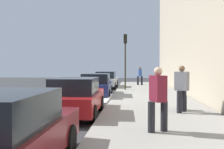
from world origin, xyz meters
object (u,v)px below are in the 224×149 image
object	(u,v)px
traffic_light_pole	(125,52)
pedestrian_burgundy_coat	(158,97)
parked_car_red	(76,97)
pedestrian_blue_coat	(140,75)
parked_car_white	(106,80)
pedestrian_grey_coat	(182,87)
parked_car_navy	(97,85)
rolling_suitcase	(183,103)
parked_car_maroon	(2,135)

from	to	relation	value
traffic_light_pole	pedestrian_burgundy_coat	bearing A→B (deg)	-174.41
parked_car_red	pedestrian_blue_coat	xyz separation A→B (m)	(15.05, -2.98, 0.35)
parked_car_white	pedestrian_grey_coat	xyz separation A→B (m)	(-12.48, -4.28, 0.37)
parked_car_white	pedestrian_burgundy_coat	size ratio (longest dim) A/B	2.31
pedestrian_grey_coat	pedestrian_burgundy_coat	bearing A→B (deg)	157.79
traffic_light_pole	parked_car_red	bearing A→B (deg)	170.34
parked_car_white	pedestrian_blue_coat	world-z (taller)	pedestrian_blue_coat
pedestrian_burgundy_coat	parked_car_navy	bearing A→B (deg)	18.54
traffic_light_pole	rolling_suitcase	distance (m)	9.77
pedestrian_burgundy_coat	traffic_light_pole	distance (m)	12.79
parked_car_maroon	parked_car_navy	bearing A→B (deg)	0.04
rolling_suitcase	pedestrian_grey_coat	bearing A→B (deg)	161.95
traffic_light_pole	rolling_suitcase	xyz separation A→B (m)	(-9.04, -2.63, -2.61)
parked_car_maroon	traffic_light_pole	world-z (taller)	traffic_light_pole
pedestrian_burgundy_coat	traffic_light_pole	size ratio (longest dim) A/B	0.41
parked_car_red	parked_car_navy	bearing A→B (deg)	0.58
parked_car_white	pedestrian_grey_coat	distance (m)	13.20
pedestrian_grey_coat	parked_car_maroon	bearing A→B (deg)	144.12
parked_car_red	pedestrian_burgundy_coat	distance (m)	3.99
parked_car_white	pedestrian_burgundy_coat	distance (m)	15.82
pedestrian_burgundy_coat	parked_car_white	bearing A→B (deg)	11.08
parked_car_maroon	parked_car_white	size ratio (longest dim) A/B	1.00
parked_car_navy	traffic_light_pole	xyz separation A→B (m)	(3.71, -1.74, 2.32)
pedestrian_grey_coat	rolling_suitcase	size ratio (longest dim) A/B	1.87
parked_car_maroon	parked_car_red	world-z (taller)	same
parked_car_maroon	traffic_light_pole	size ratio (longest dim) A/B	0.95
parked_car_maroon	pedestrian_burgundy_coat	size ratio (longest dim) A/B	2.31
pedestrian_grey_coat	parked_car_white	bearing A→B (deg)	18.91
rolling_suitcase	parked_car_red	bearing A→B (deg)	100.88
pedestrian_grey_coat	traffic_light_pole	bearing A→B (deg)	14.51
parked_car_maroon	pedestrian_grey_coat	size ratio (longest dim) A/B	2.24
parked_car_navy	pedestrian_grey_coat	distance (m)	7.20
parked_car_white	pedestrian_blue_coat	bearing A→B (deg)	-54.21
parked_car_maroon	traffic_light_pole	xyz separation A→B (m)	(15.35, -1.73, 2.32)
parked_car_red	traffic_light_pole	world-z (taller)	traffic_light_pole
pedestrian_burgundy_coat	rolling_suitcase	xyz separation A→B (m)	(3.54, -1.40, -0.64)
pedestrian_blue_coat	pedestrian_grey_coat	bearing A→B (deg)	-175.48
parked_car_red	parked_car_white	xyz separation A→B (m)	(12.81, 0.13, -0.00)
pedestrian_blue_coat	pedestrian_burgundy_coat	world-z (taller)	pedestrian_blue_coat
parked_car_red	parked_car_white	bearing A→B (deg)	0.58
parked_car_red	pedestrian_burgundy_coat	size ratio (longest dim) A/B	2.33
parked_car_white	rolling_suitcase	distance (m)	12.78
traffic_light_pole	parked_car_navy	bearing A→B (deg)	154.85
parked_car_red	pedestrian_burgundy_coat	world-z (taller)	pedestrian_burgundy_coat
pedestrian_blue_coat	pedestrian_grey_coat	distance (m)	14.77
pedestrian_blue_coat	rolling_suitcase	world-z (taller)	pedestrian_blue_coat
parked_car_white	pedestrian_burgundy_coat	xyz separation A→B (m)	(-15.52, -3.04, 0.35)
parked_car_maroon	parked_car_red	bearing A→B (deg)	-0.57
parked_car_maroon	parked_car_navy	xyz separation A→B (m)	(11.64, 0.01, 0.00)
parked_car_white	pedestrian_burgundy_coat	bearing A→B (deg)	-168.92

